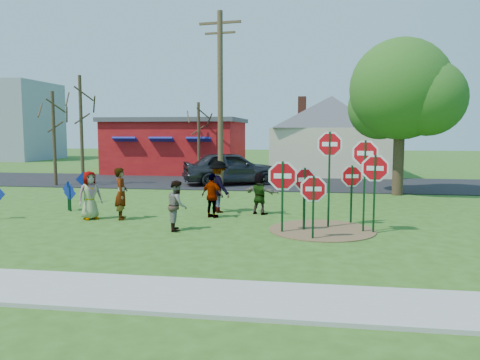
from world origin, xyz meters
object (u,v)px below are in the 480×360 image
object	(u,v)px
stop_sign_a	(283,181)
leafy_tree	(403,95)
person_b	(121,194)
utility_pole	(220,96)
stop_sign_b	(330,154)
person_a	(90,195)
stop_sign_c	(365,164)
stop_sign_d	(352,180)
suv	(231,168)

from	to	relation	value
stop_sign_a	leafy_tree	size ratio (longest dim) A/B	0.31
person_b	utility_pole	distance (m)	10.13
stop_sign_b	stop_sign_a	bearing A→B (deg)	-136.31
stop_sign_b	person_a	size ratio (longest dim) A/B	1.89
stop_sign_c	utility_pole	xyz separation A→B (m)	(-6.26, 10.04, 2.76)
stop_sign_d	suv	distance (m)	11.69
stop_sign_a	leafy_tree	world-z (taller)	leafy_tree
utility_pole	leafy_tree	bearing A→B (deg)	-9.36
person_b	stop_sign_c	bearing A→B (deg)	-112.97
stop_sign_b	stop_sign_d	world-z (taller)	stop_sign_b
stop_sign_a	stop_sign_d	size ratio (longest dim) A/B	1.12
stop_sign_b	suv	bearing A→B (deg)	123.42
person_a	stop_sign_d	bearing A→B (deg)	-42.93
stop_sign_c	suv	size ratio (longest dim) A/B	0.53
stop_sign_a	person_a	bearing A→B (deg)	168.93
stop_sign_a	person_a	size ratio (longest dim) A/B	1.38
person_b	utility_pole	xyz separation A→B (m)	(1.63, 9.21, 3.90)
stop_sign_d	leafy_tree	bearing A→B (deg)	55.50
person_a	person_b	distance (m)	1.08
stop_sign_c	stop_sign_d	xyz separation A→B (m)	(-0.26, 1.29, -0.61)
person_a	person_b	size ratio (longest dim) A/B	0.93
person_a	stop_sign_a	bearing A→B (deg)	-56.30
utility_pole	stop_sign_c	bearing A→B (deg)	-58.04
stop_sign_b	person_a	world-z (taller)	stop_sign_b
stop_sign_b	stop_sign_d	distance (m)	1.36
stop_sign_d	stop_sign_a	bearing A→B (deg)	-154.72
stop_sign_b	suv	xyz separation A→B (m)	(-4.94, 10.95, -1.33)
stop_sign_d	person_b	world-z (taller)	stop_sign_d
stop_sign_a	person_b	xyz separation A→B (m)	(-5.52, 1.23, -0.64)
stop_sign_d	leafy_tree	distance (m)	8.47
stop_sign_c	suv	bearing A→B (deg)	126.97
stop_sign_b	person_a	xyz separation A→B (m)	(-7.96, 0.16, -1.46)
stop_sign_c	stop_sign_d	world-z (taller)	stop_sign_c
stop_sign_a	person_b	world-z (taller)	stop_sign_a
stop_sign_d	person_a	distance (m)	8.75
person_a	stop_sign_c	bearing A→B (deg)	-51.28
suv	stop_sign_b	bearing A→B (deg)	-178.68
stop_sign_a	stop_sign_c	world-z (taller)	stop_sign_c
stop_sign_c	stop_sign_d	size ratio (longest dim) A/B	1.42
stop_sign_c	person_b	distance (m)	8.02
stop_sign_b	stop_sign_c	world-z (taller)	stop_sign_b
utility_pole	leafy_tree	distance (m)	8.97
person_a	utility_pole	world-z (taller)	utility_pole
stop_sign_a	leafy_tree	xyz separation A→B (m)	(4.97, 8.98, 3.13)
suv	utility_pole	distance (m)	4.11
stop_sign_c	stop_sign_d	bearing A→B (deg)	110.88
stop_sign_d	utility_pole	distance (m)	11.13
stop_sign_b	leafy_tree	world-z (taller)	leafy_tree
stop_sign_a	suv	bearing A→B (deg)	105.15
stop_sign_a	stop_sign_c	bearing A→B (deg)	7.97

